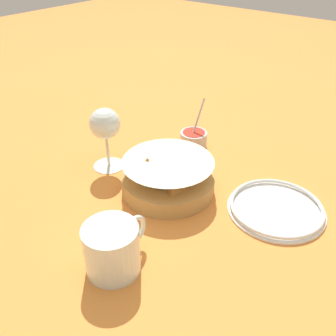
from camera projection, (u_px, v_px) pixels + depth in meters
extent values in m
plane|color=orange|center=(168.00, 204.00, 0.80)|extent=(4.00, 4.00, 0.00)
cylinder|color=#B2894C|center=(168.00, 183.00, 0.83)|extent=(0.20, 0.20, 0.04)
cone|color=beige|center=(168.00, 175.00, 0.82)|extent=(0.20, 0.20, 0.07)
cylinder|color=#3D842D|center=(168.00, 182.00, 0.83)|extent=(0.15, 0.15, 0.01)
pyramid|color=#B77A38|center=(178.00, 162.00, 0.84)|extent=(0.07, 0.07, 0.05)
pyramid|color=#B77A38|center=(148.00, 169.00, 0.81)|extent=(0.09, 0.09, 0.06)
pyramid|color=#B77A38|center=(176.00, 182.00, 0.78)|extent=(0.08, 0.07, 0.05)
cylinder|color=#B7B7BC|center=(194.00, 140.00, 0.99)|extent=(0.07, 0.07, 0.04)
cylinder|color=red|center=(194.00, 137.00, 0.98)|extent=(0.06, 0.06, 0.03)
cylinder|color=#B7B7BC|center=(197.00, 121.00, 0.97)|extent=(0.06, 0.01, 0.11)
cylinder|color=silver|center=(109.00, 165.00, 0.92)|extent=(0.08, 0.08, 0.00)
cylinder|color=silver|center=(108.00, 150.00, 0.90)|extent=(0.01, 0.01, 0.08)
sphere|color=silver|center=(105.00, 124.00, 0.86)|extent=(0.07, 0.07, 0.07)
sphere|color=#DBD17A|center=(105.00, 127.00, 0.86)|extent=(0.05, 0.05, 0.05)
cylinder|color=silver|center=(112.00, 249.00, 0.62)|extent=(0.09, 0.09, 0.09)
cylinder|color=orange|center=(112.00, 254.00, 0.63)|extent=(0.08, 0.08, 0.07)
torus|color=silver|center=(133.00, 232.00, 0.66)|extent=(0.06, 0.01, 0.06)
cylinder|color=white|center=(276.00, 209.00, 0.78)|extent=(0.20, 0.20, 0.01)
torus|color=white|center=(276.00, 207.00, 0.77)|extent=(0.19, 0.19, 0.01)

